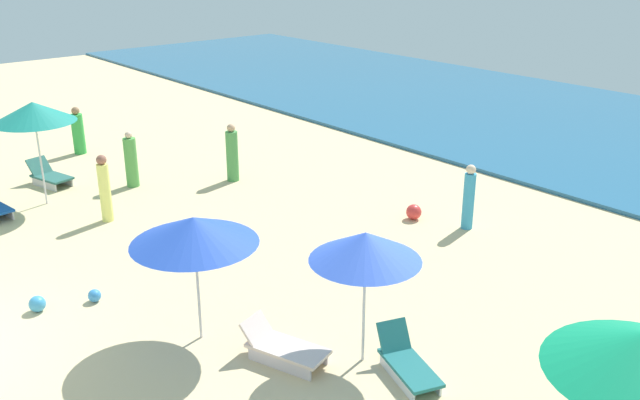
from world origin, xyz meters
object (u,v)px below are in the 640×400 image
at_px(umbrella_3, 33,112).
at_px(beachgoer_0, 105,189).
at_px(umbrella_1, 194,230).
at_px(lounge_chair_3_1, 49,176).
at_px(beachgoer_1, 131,161).
at_px(beach_ball_1, 414,212).
at_px(lounge_chair_2_1, 283,347).
at_px(umbrella_2, 365,247).
at_px(beachgoer_4, 232,154).
at_px(lounge_chair_2_0, 407,363).
at_px(beachgoer_2, 469,198).
at_px(beach_ball_0, 37,304).
at_px(beachgoer_3, 78,132).
at_px(beach_ball_2, 95,296).

bearing_deg(umbrella_3, beachgoer_0, 18.90).
distance_m(umbrella_1, lounge_chair_3_1, 10.23).
distance_m(lounge_chair_3_1, beachgoer_0, 3.73).
distance_m(beachgoer_1, beach_ball_1, 8.27).
height_order(lounge_chair_2_1, beachgoer_0, beachgoer_0).
xyz_separation_m(umbrella_2, beachgoer_4, (-9.30, 3.54, -1.32)).
bearing_deg(beachgoer_4, lounge_chair_2_0, 70.32).
relative_size(beachgoer_0, beachgoer_4, 1.01).
height_order(beachgoer_1, beachgoer_2, beachgoer_2).
distance_m(lounge_chair_3_1, beachgoer_1, 2.50).
relative_size(lounge_chair_2_0, lounge_chair_3_1, 1.02).
xyz_separation_m(umbrella_2, beach_ball_0, (-5.26, -3.66, -1.97)).
height_order(umbrella_1, lounge_chair_2_1, umbrella_1).
bearing_deg(umbrella_1, umbrella_2, 35.82).
bearing_deg(beachgoer_3, beach_ball_0, 38.27).
height_order(beachgoer_2, beachgoer_4, beachgoer_4).
bearing_deg(beachgoer_2, beach_ball_2, 124.79).
distance_m(lounge_chair_2_1, beachgoer_4, 9.62).
distance_m(beachgoer_3, beachgoer_4, 6.11).
bearing_deg(lounge_chair_2_0, beachgoer_1, 105.23).
relative_size(beachgoer_4, beach_ball_1, 4.35).
distance_m(umbrella_1, beach_ball_2, 3.32).
distance_m(umbrella_1, lounge_chair_2_0, 4.20).
bearing_deg(umbrella_2, beachgoer_1, 174.51).
xyz_separation_m(umbrella_2, lounge_chair_2_1, (-0.87, -1.05, -1.88)).
bearing_deg(beachgoer_4, beachgoer_0, 5.95).
bearing_deg(umbrella_1, beach_ball_2, -159.82).
bearing_deg(lounge_chair_2_0, beachgoer_0, 114.50).
xyz_separation_m(lounge_chair_2_0, beachgoer_4, (-10.10, 3.30, 0.57)).
distance_m(umbrella_2, beachgoer_0, 8.86).
bearing_deg(beachgoer_1, beachgoer_3, 129.90).
distance_m(umbrella_2, umbrella_3, 11.06).
xyz_separation_m(umbrella_2, beachgoer_0, (-8.75, -0.65, -1.28)).
xyz_separation_m(beachgoer_0, beachgoer_3, (-6.19, 1.82, -0.12)).
bearing_deg(beachgoer_2, umbrella_1, 141.16).
bearing_deg(lounge_chair_2_0, lounge_chair_2_1, 146.97).
bearing_deg(lounge_chair_3_1, beachgoer_1, -57.07).
bearing_deg(umbrella_3, lounge_chair_2_1, 2.05).
bearing_deg(lounge_chair_2_1, umbrella_2, -58.30).
xyz_separation_m(umbrella_2, beachgoer_2, (-2.50, 5.95, -1.33)).
height_order(lounge_chair_3_1, beach_ball_0, lounge_chair_3_1).
bearing_deg(beachgoer_3, beach_ball_1, 85.39).
distance_m(beachgoer_2, beach_ball_0, 10.02).
relative_size(lounge_chair_3_1, beachgoer_0, 0.85).
distance_m(umbrella_1, beach_ball_0, 3.95).
distance_m(umbrella_1, beachgoer_1, 8.91).
bearing_deg(beachgoer_0, lounge_chair_3_1, -81.86).
bearing_deg(beachgoer_4, beachgoer_2, 107.94).
xyz_separation_m(umbrella_1, lounge_chair_2_1, (1.54, 0.69, -1.85)).
bearing_deg(beachgoer_0, beachgoer_1, -123.67).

